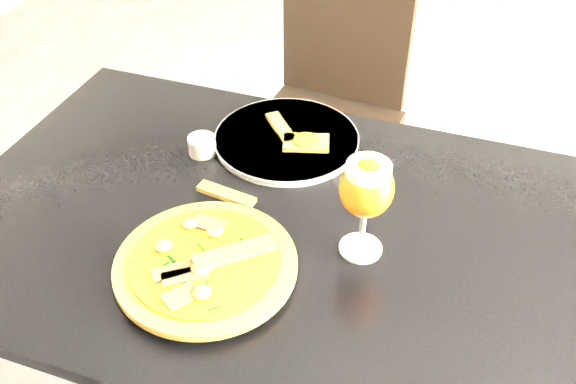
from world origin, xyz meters
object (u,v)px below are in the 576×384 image
(dining_table, at_px, (268,255))
(pizza, at_px, (206,263))
(beer_glass, at_px, (367,189))
(chair_far, at_px, (328,111))

(dining_table, height_order, pizza, pizza)
(beer_glass, bearing_deg, chair_far, 107.16)
(dining_table, bearing_deg, beer_glass, -4.58)
(pizza, bearing_deg, dining_table, 69.72)
(dining_table, bearing_deg, pizza, -107.70)
(chair_far, height_order, beer_glass, beer_glass)
(dining_table, relative_size, pizza, 4.00)
(beer_glass, bearing_deg, pizza, -151.17)
(dining_table, relative_size, beer_glass, 6.42)
(chair_far, relative_size, beer_glass, 4.66)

